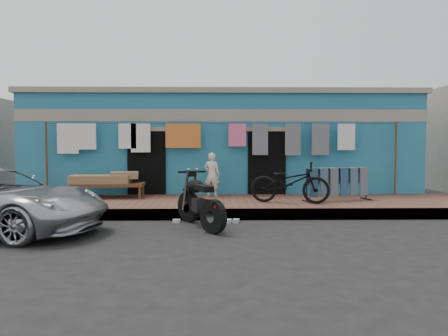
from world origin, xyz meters
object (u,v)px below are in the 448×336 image
(jeans_rack, at_px, (337,184))
(seated_person, at_px, (212,174))
(motorcycle, at_px, (200,200))
(charpoy, at_px, (109,185))
(bicycle, at_px, (290,178))

(jeans_rack, bearing_deg, seated_person, 162.65)
(jeans_rack, bearing_deg, motorcycle, -146.52)
(motorcycle, distance_m, charpoy, 4.02)
(seated_person, bearing_deg, bicycle, 161.78)
(motorcycle, bearing_deg, jeans_rack, 10.79)
(charpoy, bearing_deg, jeans_rack, -7.29)
(charpoy, bearing_deg, seated_person, 4.81)
(bicycle, bearing_deg, motorcycle, 146.70)
(bicycle, height_order, jeans_rack, bicycle)
(bicycle, bearing_deg, charpoy, 91.67)
(seated_person, bearing_deg, jeans_rack, -179.34)
(bicycle, distance_m, motorcycle, 2.88)
(motorcycle, distance_m, jeans_rack, 4.15)
(seated_person, distance_m, bicycle, 2.41)
(charpoy, bearing_deg, bicycle, -13.97)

